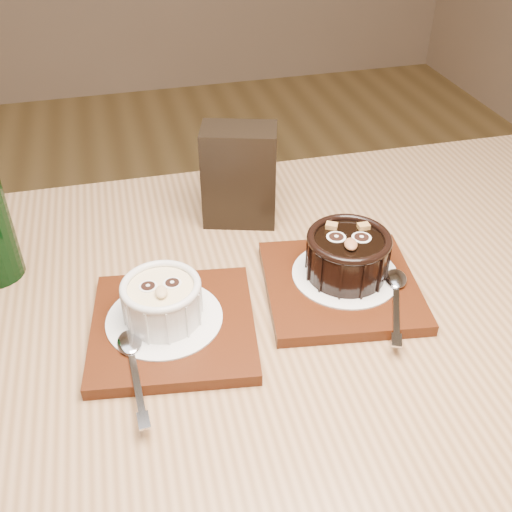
{
  "coord_description": "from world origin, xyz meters",
  "views": [
    {
      "loc": [
        0.12,
        -0.67,
        1.22
      ],
      "look_at": [
        0.25,
        -0.15,
        0.81
      ],
      "focal_mm": 42.0,
      "sensor_mm": 36.0,
      "label": 1
    }
  ],
  "objects": [
    {
      "name": "table",
      "position": [
        0.23,
        -0.22,
        0.66
      ],
      "size": [
        1.21,
        0.82,
        0.75
      ],
      "rotation": [
        0.0,
        0.0,
        -0.02
      ],
      "color": "brown",
      "rests_on": "ground"
    },
    {
      "name": "tray_left",
      "position": [
        0.15,
        -0.18,
        0.76
      ],
      "size": [
        0.2,
        0.2,
        0.01
      ],
      "primitive_type": "cube",
      "rotation": [
        0.0,
        0.0,
        -0.15
      ],
      "color": "#461C0B",
      "rests_on": "table"
    },
    {
      "name": "doily_left",
      "position": [
        0.14,
        -0.17,
        0.77
      ],
      "size": [
        0.13,
        0.13,
        0.0
      ],
      "primitive_type": "cylinder",
      "color": "white",
      "rests_on": "tray_left"
    },
    {
      "name": "ramekin_white",
      "position": [
        0.14,
        -0.17,
        0.79
      ],
      "size": [
        0.09,
        0.09,
        0.05
      ],
      "rotation": [
        0.0,
        0.0,
        -0.04
      ],
      "color": "silver",
      "rests_on": "doily_left"
    },
    {
      "name": "spoon_left",
      "position": [
        0.1,
        -0.24,
        0.77
      ],
      "size": [
        0.03,
        0.13,
        0.01
      ],
      "primitive_type": null,
      "rotation": [
        0.0,
        0.0,
        0.03
      ],
      "color": "silver",
      "rests_on": "tray_left"
    },
    {
      "name": "tray_right",
      "position": [
        0.36,
        -0.16,
        0.76
      ],
      "size": [
        0.2,
        0.2,
        0.01
      ],
      "primitive_type": "cube",
      "rotation": [
        0.0,
        0.0,
        -0.15
      ],
      "color": "#461C0B",
      "rests_on": "table"
    },
    {
      "name": "doily_right",
      "position": [
        0.37,
        -0.15,
        0.77
      ],
      "size": [
        0.13,
        0.13,
        0.0
      ],
      "primitive_type": "cylinder",
      "color": "white",
      "rests_on": "tray_right"
    },
    {
      "name": "ramekin_dark",
      "position": [
        0.37,
        -0.15,
        0.8
      ],
      "size": [
        0.1,
        0.1,
        0.06
      ],
      "rotation": [
        0.0,
        0.0,
        -0.28
      ],
      "color": "black",
      "rests_on": "doily_right"
    },
    {
      "name": "spoon_right",
      "position": [
        0.41,
        -0.21,
        0.77
      ],
      "size": [
        0.08,
        0.13,
        0.01
      ],
      "primitive_type": null,
      "rotation": [
        0.0,
        0.0,
        -0.43
      ],
      "color": "silver",
      "rests_on": "tray_right"
    },
    {
      "name": "condiment_stand",
      "position": [
        0.28,
        0.03,
        0.82
      ],
      "size": [
        0.11,
        0.09,
        0.14
      ],
      "primitive_type": "cube",
      "rotation": [
        0.0,
        0.0,
        -0.3
      ],
      "color": "black",
      "rests_on": "table"
    }
  ]
}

